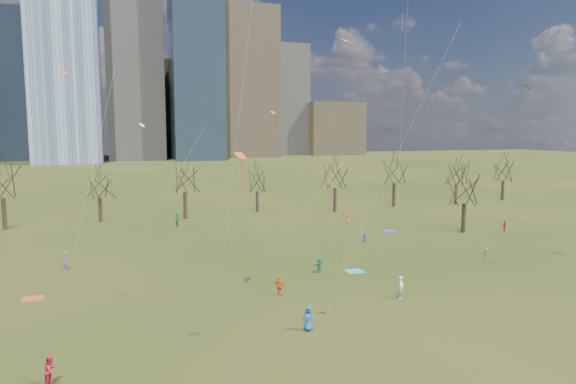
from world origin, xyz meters
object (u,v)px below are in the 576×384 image
object	(u,v)px
person_0	(308,319)
person_2	(51,371)
blanket_crimson	(33,298)
person_1	(401,287)
person_4	(280,286)
blanket_navy	(389,231)
blanket_teal	(355,271)

from	to	relation	value
person_0	person_2	distance (m)	15.54
blanket_crimson	person_1	distance (m)	29.15
person_4	person_2	bearing A→B (deg)	79.27
blanket_navy	person_2	bearing A→B (deg)	-140.35
person_2	person_4	world-z (taller)	person_4
blanket_crimson	person_2	size ratio (longest dim) A/B	0.97
blanket_crimson	person_2	world-z (taller)	person_2
blanket_navy	person_2	distance (m)	48.45
blanket_teal	person_4	xyz separation A→B (m)	(-8.90, -4.76, 0.81)
person_1	person_4	xyz separation A→B (m)	(-8.92, 3.56, -0.08)
blanket_teal	person_0	bearing A→B (deg)	-127.32
person_0	person_2	xyz separation A→B (m)	(-15.29, -2.73, -0.01)
person_4	blanket_navy	bearing A→B (deg)	-89.77
person_0	person_4	distance (m)	7.39
person_2	person_4	size ratio (longest dim) A/B	1.00
person_2	person_4	xyz separation A→B (m)	(15.65, 10.12, 0.00)
blanket_teal	blanket_navy	xyz separation A→B (m)	(12.75, 16.04, 0.00)
blanket_navy	blanket_teal	bearing A→B (deg)	-128.48
blanket_crimson	person_2	distance (m)	16.04
blanket_navy	person_0	bearing A→B (deg)	-127.99
person_1	person_4	distance (m)	9.60
person_0	person_1	bearing A→B (deg)	47.36
blanket_crimson	person_0	distance (m)	22.52
blanket_navy	person_0	size ratio (longest dim) A/B	0.96
blanket_crimson	person_2	xyz separation A→B (m)	(3.10, -15.72, 0.81)
blanket_crimson	person_1	size ratio (longest dim) A/B	0.88
person_0	person_4	size ratio (longest dim) A/B	1.01
blanket_crimson	person_2	bearing A→B (deg)	-78.86
blanket_crimson	person_4	xyz separation A→B (m)	(18.74, -5.60, 0.81)
person_1	person_2	distance (m)	25.43
person_1	person_2	world-z (taller)	person_1
blanket_navy	blanket_crimson	world-z (taller)	same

